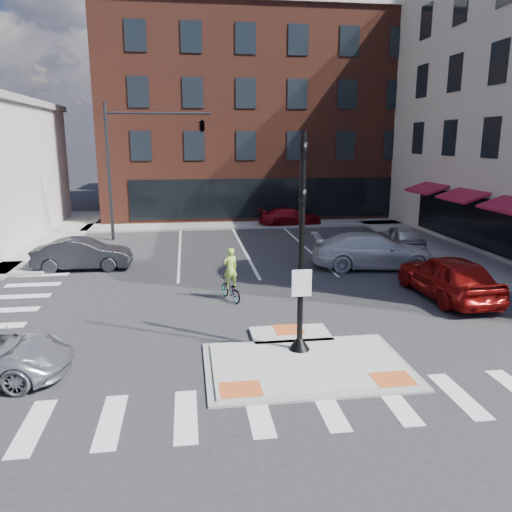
{
  "coord_description": "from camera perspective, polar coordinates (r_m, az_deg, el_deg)",
  "views": [
    {
      "loc": [
        -3.03,
        -12.46,
        5.91
      ],
      "look_at": [
        -0.73,
        4.09,
        2.0
      ],
      "focal_mm": 35.0,
      "sensor_mm": 36.0,
      "label": 1
    }
  ],
  "objects": [
    {
      "name": "ground",
      "position": [
        14.12,
        5.32,
        -11.63
      ],
      "size": [
        120.0,
        120.0,
        0.0
      ],
      "primitive_type": "plane",
      "color": "#28282B",
      "rests_on": "ground"
    },
    {
      "name": "refuge_island",
      "position": [
        13.87,
        5.57,
        -11.88
      ],
      "size": [
        5.4,
        4.65,
        0.13
      ],
      "color": "gray",
      "rests_on": "ground"
    },
    {
      "name": "sidewalk_e",
      "position": [
        27.02,
        23.1,
        -0.38
      ],
      "size": [
        3.0,
        24.0,
        0.15
      ],
      "primitive_type": "cube",
      "color": "gray",
      "rests_on": "ground"
    },
    {
      "name": "sidewalk_n",
      "position": [
        35.47,
        1.97,
        3.69
      ],
      "size": [
        26.0,
        3.0,
        0.15
      ],
      "primitive_type": "cube",
      "color": "gray",
      "rests_on": "ground"
    },
    {
      "name": "building_n",
      "position": [
        44.9,
        -0.21,
        15.58
      ],
      "size": [
        24.4,
        18.4,
        15.5
      ],
      "color": "#58271B",
      "rests_on": "ground"
    },
    {
      "name": "building_far_left",
      "position": [
        64.48,
        -8.99,
        12.2
      ],
      "size": [
        10.0,
        12.0,
        10.0
      ],
      "primitive_type": "cube",
      "color": "slate",
      "rests_on": "ground"
    },
    {
      "name": "building_far_right",
      "position": [
        67.54,
        2.39,
        13.23
      ],
      "size": [
        12.0,
        12.0,
        12.0
      ],
      "primitive_type": "cube",
      "color": "brown",
      "rests_on": "ground"
    },
    {
      "name": "signal_pole",
      "position": [
        13.68,
        5.15,
        -1.94
      ],
      "size": [
        0.6,
        0.6,
        5.98
      ],
      "color": "black",
      "rests_on": "refuge_island"
    },
    {
      "name": "mast_arm_signal",
      "position": [
        30.47,
        -9.02,
        13.57
      ],
      "size": [
        6.1,
        2.24,
        8.0
      ],
      "color": "black",
      "rests_on": "ground"
    },
    {
      "name": "red_sedan",
      "position": [
        20.26,
        21.1,
        -2.19
      ],
      "size": [
        2.26,
        5.1,
        1.71
      ],
      "primitive_type": "imported",
      "rotation": [
        0.0,
        0.0,
        3.19
      ],
      "color": "maroon",
      "rests_on": "ground"
    },
    {
      "name": "white_pickup",
      "position": [
        24.06,
        13.18,
        0.6
      ],
      "size": [
        5.88,
        2.96,
        1.64
      ],
      "primitive_type": "imported",
      "rotation": [
        0.0,
        0.0,
        1.45
      ],
      "color": "silver",
      "rests_on": "ground"
    },
    {
      "name": "bg_car_dark",
      "position": [
        24.52,
        -19.19,
        0.21
      ],
      "size": [
        4.43,
        1.62,
        1.45
      ],
      "primitive_type": "imported",
      "rotation": [
        0.0,
        0.0,
        1.55
      ],
      "color": "#25252A",
      "rests_on": "ground"
    },
    {
      "name": "bg_car_silver",
      "position": [
        28.44,
        16.15,
        2.04
      ],
      "size": [
        1.75,
        4.04,
        1.36
      ],
      "primitive_type": "imported",
      "rotation": [
        0.0,
        0.0,
        3.11
      ],
      "color": "#BABEC2",
      "rests_on": "ground"
    },
    {
      "name": "bg_car_red",
      "position": [
        35.11,
        3.95,
        4.5
      ],
      "size": [
        4.58,
        2.25,
        1.28
      ],
      "primitive_type": "imported",
      "rotation": [
        0.0,
        0.0,
        1.68
      ],
      "color": "maroon",
      "rests_on": "ground"
    },
    {
      "name": "cyclist",
      "position": [
        18.77,
        -2.94,
        -3.05
      ],
      "size": [
        1.03,
        1.64,
        2.0
      ],
      "rotation": [
        0.0,
        0.0,
        3.49
      ],
      "color": "#3F3F44",
      "rests_on": "ground"
    }
  ]
}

